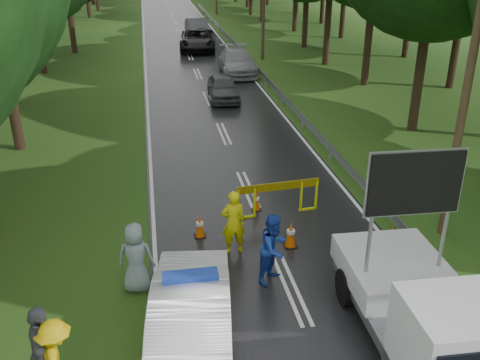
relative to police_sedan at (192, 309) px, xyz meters
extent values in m
plane|color=#174112|center=(2.61, 1.38, -0.78)|extent=(160.00, 160.00, 0.00)
cube|color=black|center=(2.61, 31.38, -0.77)|extent=(7.00, 140.00, 0.02)
cylinder|color=gray|center=(6.31, 1.38, -0.43)|extent=(0.12, 0.12, 0.70)
cube|color=gray|center=(6.31, 31.38, -0.23)|extent=(0.05, 60.00, 0.30)
cylinder|color=#402E1E|center=(7.81, 3.38, 4.22)|extent=(0.24, 0.24, 10.00)
imported|color=white|center=(0.00, 0.00, 0.00)|extent=(2.21, 4.90, 1.56)
cube|color=#1938A5|center=(0.00, 0.00, 0.85)|extent=(1.20, 0.46, 0.16)
cube|color=gray|center=(4.75, -0.68, -0.20)|extent=(2.29, 4.57, 0.27)
cube|color=silver|center=(4.78, 0.39, 0.23)|extent=(2.34, 2.65, 0.59)
cube|color=silver|center=(4.68, -2.61, 0.55)|extent=(2.20, 1.79, 1.82)
cube|color=black|center=(4.77, -0.04, 2.64)|extent=(2.04, 0.20, 1.39)
cylinder|color=black|center=(3.77, 0.64, -0.33)|extent=(0.33, 0.91, 0.90)
cylinder|color=black|center=(5.81, 0.57, -0.33)|extent=(0.33, 0.91, 0.90)
cube|color=#CEDB0B|center=(1.91, 5.25, -0.26)|extent=(0.07, 0.07, 1.05)
cube|color=#CEDB0B|center=(2.43, 5.31, -0.26)|extent=(0.07, 0.07, 1.05)
cube|color=#CEDB0B|center=(4.00, 5.46, -0.26)|extent=(0.07, 0.07, 1.05)
cube|color=#CEDB0B|center=(4.52, 5.51, -0.26)|extent=(0.07, 0.07, 1.05)
cube|color=#F2CC00|center=(3.22, 5.38, 0.21)|extent=(2.71, 0.32, 0.26)
imported|color=#D5D10B|center=(1.46, 3.38, 0.16)|extent=(0.72, 0.51, 1.90)
imported|color=#17399B|center=(2.26, 1.88, 0.16)|extent=(1.16, 1.15, 1.89)
imported|color=#414448|center=(-2.88, -1.12, 0.23)|extent=(0.66, 1.24, 2.02)
imported|color=gray|center=(-1.19, 2.07, 0.14)|extent=(0.99, 0.73, 1.85)
imported|color=#3C3F43|center=(3.41, 19.12, -0.11)|extent=(1.73, 4.00, 1.34)
imported|color=gray|center=(5.21, 25.12, 0.00)|extent=(2.43, 5.49, 1.57)
imported|color=black|center=(3.47, 33.78, 0.03)|extent=(3.33, 6.13, 1.63)
imported|color=#414349|center=(4.07, 40.09, 0.02)|extent=(2.02, 5.01, 1.62)
cube|color=black|center=(3.11, 3.38, -0.77)|extent=(0.39, 0.39, 0.03)
cone|color=#DC5906|center=(3.11, 3.38, -0.36)|extent=(0.32, 0.32, 0.80)
cube|color=black|center=(2.60, 5.80, -0.77)|extent=(0.32, 0.32, 0.03)
cone|color=#DC5906|center=(2.60, 5.80, -0.43)|extent=(0.27, 0.27, 0.67)
cube|color=black|center=(0.61, 4.38, -0.77)|extent=(0.35, 0.35, 0.03)
cone|color=#DC5906|center=(0.61, 4.38, -0.40)|extent=(0.29, 0.29, 0.72)
cube|color=black|center=(5.94, 2.88, -0.77)|extent=(0.33, 0.33, 0.03)
cone|color=#DC5906|center=(5.94, 2.88, -0.42)|extent=(0.27, 0.27, 0.68)
camera|label=1|loc=(-0.56, -9.41, 7.29)|focal=40.00mm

